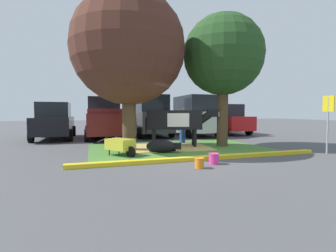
{
  "coord_description": "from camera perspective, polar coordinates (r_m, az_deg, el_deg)",
  "views": [
    {
      "loc": [
        -3.33,
        -7.52,
        1.48
      ],
      "look_at": [
        -0.2,
        2.32,
        0.9
      ],
      "focal_mm": 25.92,
      "sensor_mm": 36.0,
      "label": 1
    }
  ],
  "objects": [
    {
      "name": "ground_plane",
      "position": [
        8.35,
        6.19,
        -7.01
      ],
      "size": [
        80.0,
        80.0,
        0.0
      ],
      "primitive_type": "plane",
      "color": "#4C4C4F"
    },
    {
      "name": "sedan_red",
      "position": [
        17.25,
        13.28,
        1.49
      ],
      "size": [
        2.05,
        4.42,
        2.02
      ],
      "color": "red",
      "rests_on": "ground"
    },
    {
      "name": "suv_dark_grey",
      "position": [
        15.3,
        -4.37,
        2.42
      ],
      "size": [
        2.15,
        4.62,
        2.52
      ],
      "color": "#3D3D42",
      "rests_on": "ground"
    },
    {
      "name": "bucket_pink",
      "position": [
        7.14,
        10.73,
        -7.49
      ],
      "size": [
        0.31,
        0.31,
        0.31
      ],
      "color": "#EA3893",
      "rests_on": "ground"
    },
    {
      "name": "grass_island",
      "position": [
        9.97,
        2.68,
        -5.27
      ],
      "size": [
        7.09,
        4.59,
        0.02
      ],
      "primitive_type": "cube",
      "color": "#477A33",
      "rests_on": "ground"
    },
    {
      "name": "curb_yellow",
      "position": [
        7.74,
        9.04,
        -7.4
      ],
      "size": [
        8.29,
        0.24,
        0.12
      ],
      "primitive_type": "cube",
      "color": "yellow",
      "rests_on": "ground"
    },
    {
      "name": "cow_holstein",
      "position": [
        10.32,
        2.05,
        1.39
      ],
      "size": [
        3.07,
        1.3,
        1.61
      ],
      "color": "black",
      "rests_on": "ground"
    },
    {
      "name": "pickup_truck_maroon",
      "position": [
        14.78,
        -14.71,
        1.7
      ],
      "size": [
        2.26,
        5.42,
        2.42
      ],
      "color": "maroon",
      "rests_on": "ground"
    },
    {
      "name": "hatchback_white",
      "position": [
        14.85,
        -25.12,
        1.0
      ],
      "size": [
        2.05,
        4.42,
        2.02
      ],
      "color": "black",
      "rests_on": "ground"
    },
    {
      "name": "parking_sign",
      "position": [
        10.3,
        33.51,
        2.58
      ],
      "size": [
        0.06,
        0.44,
        2.07
      ],
      "color": "#99999E",
      "rests_on": "ground"
    },
    {
      "name": "shade_tree_left",
      "position": [
        9.78,
        -9.28,
        17.54
      ],
      "size": [
        4.33,
        4.33,
        6.09
      ],
      "color": "#4C3823",
      "rests_on": "ground"
    },
    {
      "name": "suv_black",
      "position": [
        15.65,
        6.06,
        2.43
      ],
      "size": [
        2.15,
        4.62,
        2.52
      ],
      "color": "silver",
      "rests_on": "ground"
    },
    {
      "name": "person_handler",
      "position": [
        11.44,
        3.4,
        0.35
      ],
      "size": [
        0.35,
        0.45,
        1.69
      ],
      "color": "#23478C",
      "rests_on": "ground"
    },
    {
      "name": "shade_tree_right",
      "position": [
        11.07,
        12.84,
        15.82
      ],
      "size": [
        3.44,
        3.44,
        5.67
      ],
      "color": "#4C3823",
      "rests_on": "ground"
    },
    {
      "name": "wheelbarrow",
      "position": [
        8.4,
        -11.08,
        -4.33
      ],
      "size": [
        1.25,
        1.45,
        0.63
      ],
      "color": "gold",
      "rests_on": "ground"
    },
    {
      "name": "bucket_orange",
      "position": [
        6.56,
        7.4,
        -8.56
      ],
      "size": [
        0.27,
        0.27,
        0.28
      ],
      "color": "orange",
      "rests_on": "ground"
    },
    {
      "name": "hay_bedding",
      "position": [
        10.15,
        0.52,
        -5.03
      ],
      "size": [
        3.41,
        2.69,
        0.04
      ],
      "primitive_type": "cube",
      "rotation": [
        0.0,
        0.0,
        -0.09
      ],
      "color": "tan",
      "rests_on": "ground"
    },
    {
      "name": "calf_lying",
      "position": [
        8.89,
        -1.41,
        -4.81
      ],
      "size": [
        1.32,
        0.87,
        0.48
      ],
      "color": "black",
      "rests_on": "ground"
    }
  ]
}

